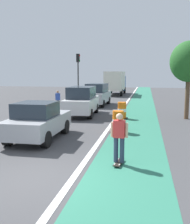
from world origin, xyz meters
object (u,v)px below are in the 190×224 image
at_px(parked_suv_second, 82,101).
at_px(traffic_barrel_mid, 122,111).
at_px(skateboarder_on_lane, 119,137).
at_px(traffic_barrel_front, 118,122).
at_px(street_tree_sidewalk, 189,62).
at_px(pedestrian_waiting, 81,94).
at_px(parked_sedan_nearest, 38,121).
at_px(delivery_truck_down_block, 116,82).
at_px(traffic_light_corner, 78,69).
at_px(parked_suv_third, 97,94).
at_px(pedestrian_crossing, 58,100).

distance_m(parked_suv_second, traffic_barrel_mid, 3.05).
bearing_deg(skateboarder_on_lane, traffic_barrel_front, 96.63).
relative_size(traffic_barrel_mid, street_tree_sidewalk, 0.22).
bearing_deg(pedestrian_waiting, traffic_barrel_mid, -61.03).
height_order(parked_sedan_nearest, delivery_truck_down_block, delivery_truck_down_block).
relative_size(parked_sedan_nearest, street_tree_sidewalk, 0.82).
distance_m(pedestrian_waiting, street_tree_sidewalk, 12.98).
bearing_deg(traffic_barrel_mid, traffic_barrel_front, -87.43).
bearing_deg(skateboarder_on_lane, parked_sedan_nearest, 146.80).
bearing_deg(traffic_barrel_front, parked_suv_second, 122.73).
relative_size(traffic_barrel_mid, traffic_light_corner, 0.21).
xyz_separation_m(skateboarder_on_lane, traffic_barrel_front, (-0.54, 4.67, -0.38)).
relative_size(parked_suv_third, delivery_truck_down_block, 0.61).
distance_m(parked_suv_third, delivery_truck_down_block, 12.71).
relative_size(traffic_barrel_front, pedestrian_waiting, 0.68).
bearing_deg(parked_suv_second, skateboarder_on_lane, -69.01).
distance_m(skateboarder_on_lane, pedestrian_crossing, 12.91).
bearing_deg(pedestrian_crossing, traffic_light_corner, 93.74).
bearing_deg(pedestrian_waiting, delivery_truck_down_block, 76.58).
bearing_deg(traffic_barrel_mid, pedestrian_waiting, 118.97).
relative_size(parked_suv_third, traffic_barrel_front, 4.27).
relative_size(traffic_barrel_mid, pedestrian_crossing, 0.68).
height_order(parked_sedan_nearest, pedestrian_crossing, parked_sedan_nearest).
bearing_deg(parked_sedan_nearest, parked_suv_second, 87.84).
xyz_separation_m(skateboarder_on_lane, parked_sedan_nearest, (-3.90, 2.55, -0.08)).
bearing_deg(delivery_truck_down_block, traffic_light_corner, -110.69).
relative_size(parked_sedan_nearest, parked_suv_third, 0.88).
bearing_deg(street_tree_sidewalk, parked_sedan_nearest, -136.84).
relative_size(skateboarder_on_lane, traffic_barrel_front, 1.55).
bearing_deg(street_tree_sidewalk, delivery_truck_down_block, 110.16).
bearing_deg(pedestrian_crossing, parked_suv_third, 59.72).
xyz_separation_m(delivery_truck_down_block, pedestrian_crossing, (-2.64, -16.79, -0.98)).
bearing_deg(parked_sedan_nearest, traffic_light_corner, 99.04).
distance_m(parked_sedan_nearest, parked_suv_third, 12.95).
distance_m(skateboarder_on_lane, traffic_barrel_mid, 8.77).
bearing_deg(parked_suv_third, skateboarder_on_lane, -76.60).
relative_size(parked_suv_second, delivery_truck_down_block, 0.62).
bearing_deg(traffic_barrel_mid, parked_suv_third, 113.67).
height_order(skateboarder_on_lane, traffic_barrel_front, skateboarder_on_lane).
bearing_deg(skateboarder_on_lane, pedestrian_crossing, 118.15).
height_order(parked_suv_third, delivery_truck_down_block, delivery_truck_down_block).
bearing_deg(traffic_barrel_front, parked_suv_third, 106.21).
relative_size(skateboarder_on_lane, parked_suv_third, 0.36).
xyz_separation_m(traffic_barrel_front, traffic_barrel_mid, (-0.18, 4.06, 0.00)).
bearing_deg(parked_sedan_nearest, parked_suv_third, 89.07).
xyz_separation_m(pedestrian_waiting, street_tree_sidewalk, (9.30, -8.61, 2.80)).
xyz_separation_m(traffic_barrel_front, street_tree_sidewalk, (3.97, 4.75, 3.14)).
height_order(traffic_barrel_front, pedestrian_waiting, pedestrian_waiting).
bearing_deg(traffic_barrel_mid, parked_sedan_nearest, -117.19).
xyz_separation_m(skateboarder_on_lane, street_tree_sidewalk, (3.43, 9.42, 2.76)).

